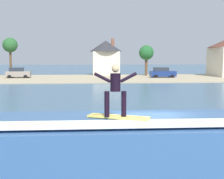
% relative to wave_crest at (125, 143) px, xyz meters
% --- Properties ---
extents(ground_plane, '(260.00, 260.00, 0.00)m').
position_rel_wave_crest_xyz_m(ground_plane, '(0.86, 0.47, -0.87)').
color(ground_plane, '#3B5C78').
extents(wave_crest, '(9.21, 3.90, 1.85)m').
position_rel_wave_crest_xyz_m(wave_crest, '(0.00, 0.00, 0.00)').
color(wave_crest, '#375D90').
rests_on(wave_crest, ground_plane).
extents(surfboard, '(1.99, 1.24, 0.06)m').
position_rel_wave_crest_xyz_m(surfboard, '(-0.27, -0.59, 1.01)').
color(surfboard, '#EAD159').
rests_on(surfboard, wave_crest).
extents(surfer, '(1.34, 0.32, 1.62)m').
position_rel_wave_crest_xyz_m(surfer, '(-0.37, -0.67, 1.95)').
color(surfer, black).
rests_on(surfer, surfboard).
extents(shoreline_bank, '(120.00, 18.92, 0.12)m').
position_rel_wave_crest_xyz_m(shoreline_bank, '(0.86, 43.17, -0.81)').
color(shoreline_bank, tan).
rests_on(shoreline_bank, ground_plane).
extents(car_near_shore, '(4.03, 2.02, 1.86)m').
position_rel_wave_crest_xyz_m(car_near_shore, '(-13.10, 44.50, 0.07)').
color(car_near_shore, gray).
rests_on(car_near_shore, ground_plane).
extents(car_far_shore, '(4.35, 2.13, 1.86)m').
position_rel_wave_crest_xyz_m(car_far_shore, '(11.38, 43.63, 0.08)').
color(car_far_shore, navy).
rests_on(car_far_shore, ground_plane).
extents(house_small_cottage, '(6.31, 6.31, 7.09)m').
position_rel_wave_crest_xyz_m(house_small_cottage, '(2.14, 52.12, 2.92)').
color(house_small_cottage, beige).
rests_on(house_small_cottage, ground_plane).
extents(tree_tall_bare, '(2.75, 2.75, 5.77)m').
position_rel_wave_crest_xyz_m(tree_tall_bare, '(9.54, 49.14, 3.42)').
color(tree_tall_bare, brown).
rests_on(tree_tall_bare, ground_plane).
extents(tree_short_bushy, '(2.53, 2.53, 6.92)m').
position_rel_wave_crest_xyz_m(tree_short_bushy, '(-14.66, 46.21, 4.65)').
color(tree_short_bushy, brown).
rests_on(tree_short_bushy, ground_plane).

